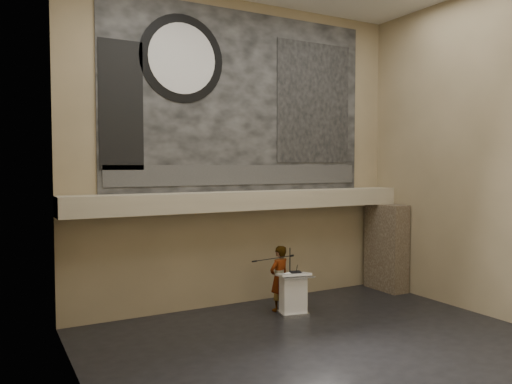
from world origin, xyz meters
TOP-DOWN VIEW (x-y plane):
  - floor at (0.00, 0.00)m, footprint 10.00×10.00m
  - wall_back at (0.00, 4.00)m, footprint 10.00×0.02m
  - wall_front at (0.00, -4.00)m, footprint 10.00×0.02m
  - wall_left at (-5.00, 0.00)m, footprint 0.02×8.00m
  - wall_right at (5.00, 0.00)m, footprint 0.02×8.00m
  - soffit at (0.00, 3.60)m, footprint 10.00×0.80m
  - sprinkler_left at (-1.60, 3.55)m, footprint 0.04×0.04m
  - sprinkler_right at (1.90, 3.55)m, footprint 0.04×0.04m
  - banner at (0.00, 3.97)m, footprint 8.00×0.05m
  - banner_text_strip at (0.00, 3.93)m, footprint 7.76×0.02m
  - banner_clock_rim at (-1.80, 3.93)m, footprint 2.30×0.02m
  - banner_clock_face at (-1.80, 3.91)m, footprint 1.84×0.02m
  - banner_building_print at (2.40, 3.93)m, footprint 2.60×0.02m
  - banner_brick_print at (-3.40, 3.93)m, footprint 1.10×0.02m
  - stone_pier at (4.65, 3.15)m, footprint 0.60×1.40m
  - lectern at (0.61, 2.30)m, footprint 0.91×0.73m
  - binder at (0.70, 2.32)m, footprint 0.33×0.29m
  - papers at (0.52, 2.28)m, footprint 0.29×0.34m
  - speaker_person at (0.49, 2.79)m, footprint 0.73×0.57m
  - mic_stand at (0.67, 2.61)m, footprint 1.52×0.52m

SIDE VIEW (x-z plane):
  - floor at x=0.00m, z-range 0.00..0.00m
  - mic_stand at x=0.67m, z-range -0.60..1.12m
  - lectern at x=0.61m, z-range -0.02..1.12m
  - speaker_person at x=0.49m, z-range 0.00..1.76m
  - papers at x=0.52m, z-range 1.10..1.10m
  - binder at x=0.70m, z-range 1.10..1.14m
  - stone_pier at x=4.65m, z-range 0.00..2.70m
  - sprinkler_left at x=-1.60m, z-range 2.64..2.70m
  - sprinkler_right at x=1.90m, z-range 2.64..2.70m
  - soffit at x=0.00m, z-range 2.70..3.20m
  - banner_text_strip at x=0.00m, z-range 3.38..3.93m
  - wall_back at x=0.00m, z-range 0.00..8.50m
  - wall_front at x=0.00m, z-range 0.00..8.50m
  - wall_left at x=-5.00m, z-range 0.00..8.50m
  - wall_right at x=5.00m, z-range 0.00..8.50m
  - banner_brick_print at x=-3.40m, z-range 3.80..7.00m
  - banner at x=0.00m, z-range 3.20..8.20m
  - banner_building_print at x=2.40m, z-range 4.00..7.60m
  - banner_clock_rim at x=-1.80m, z-range 5.55..7.85m
  - banner_clock_face at x=-1.80m, z-range 5.78..7.62m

